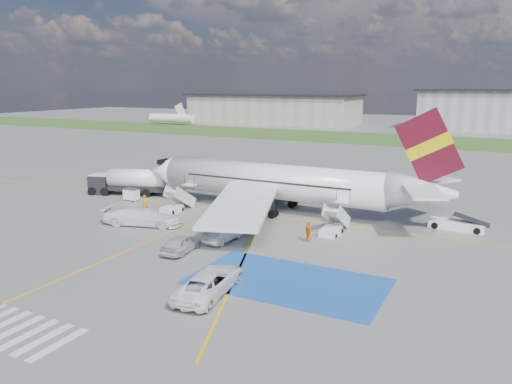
# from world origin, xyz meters

# --- Properties ---
(ground) EXTENTS (400.00, 400.00, 0.00)m
(ground) POSITION_xyz_m (0.00, 0.00, 0.00)
(ground) COLOR #60605E
(ground) RESTS_ON ground
(grass_strip) EXTENTS (400.00, 30.00, 0.01)m
(grass_strip) POSITION_xyz_m (0.00, 95.00, 0.01)
(grass_strip) COLOR #2D4C1E
(grass_strip) RESTS_ON ground
(taxiway_line_main) EXTENTS (120.00, 0.20, 0.01)m
(taxiway_line_main) POSITION_xyz_m (0.00, 12.00, 0.01)
(taxiway_line_main) COLOR gold
(taxiway_line_main) RESTS_ON ground
(taxiway_line_cross) EXTENTS (0.20, 60.00, 0.01)m
(taxiway_line_cross) POSITION_xyz_m (-5.00, -10.00, 0.01)
(taxiway_line_cross) COLOR gold
(taxiway_line_cross) RESTS_ON ground
(taxiway_line_diag) EXTENTS (20.71, 56.45, 0.01)m
(taxiway_line_diag) POSITION_xyz_m (0.00, 12.00, 0.01)
(taxiway_line_diag) COLOR gold
(taxiway_line_diag) RESTS_ON ground
(staging_box) EXTENTS (14.00, 8.00, 0.01)m
(staging_box) POSITION_xyz_m (10.00, -4.00, 0.01)
(staging_box) COLOR #1A4CA0
(staging_box) RESTS_ON ground
(crosswalk) EXTENTS (9.00, 4.00, 0.01)m
(crosswalk) POSITION_xyz_m (-1.80, -18.00, 0.01)
(crosswalk) COLOR silver
(crosswalk) RESTS_ON ground
(terminal_west) EXTENTS (60.00, 22.00, 10.00)m
(terminal_west) POSITION_xyz_m (-55.00, 130.00, 5.00)
(terminal_west) COLOR gray
(terminal_west) RESTS_ON ground
(terminal_centre) EXTENTS (48.00, 18.00, 12.00)m
(terminal_centre) POSITION_xyz_m (20.00, 135.00, 6.00)
(terminal_centre) COLOR gray
(terminal_centre) RESTS_ON ground
(airliner) EXTENTS (36.81, 32.95, 11.92)m
(airliner) POSITION_xyz_m (1.51, 14.00, 3.39)
(airliner) COLOR white
(airliner) RESTS_ON ground
(airstairs_fwd) EXTENTS (1.90, 5.20, 3.60)m
(airstairs_fwd) POSITION_xyz_m (-9.50, 8.70, 0.62)
(airstairs_fwd) COLOR white
(airstairs_fwd) RESTS_ON ground
(airstairs_aft) EXTENTS (1.90, 5.20, 3.60)m
(airstairs_aft) POSITION_xyz_m (9.00, 8.70, 0.62)
(airstairs_aft) COLOR white
(airstairs_aft) RESTS_ON ground
(fuel_tanker) EXTENTS (10.16, 5.62, 3.37)m
(fuel_tanker) POSITION_xyz_m (-20.08, 13.22, 1.42)
(fuel_tanker) COLOR black
(fuel_tanker) RESTS_ON ground
(gpu_cart) EXTENTS (1.80, 1.19, 1.47)m
(gpu_cart) POSITION_xyz_m (-17.43, 10.72, 0.66)
(gpu_cart) COLOR white
(gpu_cart) RESTS_ON ground
(belt_loader) EXTENTS (5.60, 2.27, 1.66)m
(belt_loader) POSITION_xyz_m (19.44, 15.78, 0.41)
(belt_loader) COLOR white
(belt_loader) RESTS_ON ground
(car_silver_a) EXTENTS (2.26, 4.64, 1.52)m
(car_silver_a) POSITION_xyz_m (-0.68, -2.25, 0.76)
(car_silver_a) COLOR #AFB1B6
(car_silver_a) RESTS_ON ground
(car_silver_b) EXTENTS (1.86, 4.75, 1.54)m
(car_silver_b) POSITION_xyz_m (0.97, 2.01, 0.77)
(car_silver_b) COLOR #B1B3B9
(car_silver_b) RESTS_ON ground
(van_white_a) EXTENTS (3.39, 6.02, 2.14)m
(van_white_a) POSITION_xyz_m (6.06, -8.28, 1.07)
(van_white_a) COLOR white
(van_white_a) RESTS_ON ground
(van_white_b) EXTENTS (6.53, 4.02, 2.39)m
(van_white_b) POSITION_xyz_m (-9.02, 2.73, 1.19)
(van_white_b) COLOR white
(van_white_b) RESTS_ON ground
(crew_fwd) EXTENTS (0.86, 0.83, 1.98)m
(crew_fwd) POSITION_xyz_m (-12.01, 6.76, 0.99)
(crew_fwd) COLOR orange
(crew_fwd) RESTS_ON ground
(crew_nose) EXTENTS (1.06, 1.13, 1.85)m
(crew_nose) POSITION_xyz_m (-10.58, 12.01, 0.93)
(crew_nose) COLOR #FF5E0D
(crew_nose) RESTS_ON ground
(crew_aft) EXTENTS (1.11, 1.13, 1.91)m
(crew_aft) POSITION_xyz_m (7.88, 5.34, 0.96)
(crew_aft) COLOR orange
(crew_aft) RESTS_ON ground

